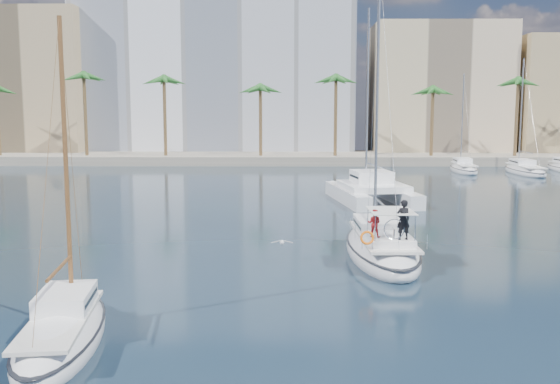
{
  "coord_description": "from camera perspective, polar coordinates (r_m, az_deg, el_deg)",
  "views": [
    {
      "loc": [
        -1.03,
        -26.99,
        7.35
      ],
      "look_at": [
        -1.35,
        1.5,
        3.58
      ],
      "focal_mm": 40.0,
      "sensor_mm": 36.0,
      "label": 1
    }
  ],
  "objects": [
    {
      "name": "ground",
      "position": [
        27.99,
        2.76,
        -7.7
      ],
      "size": [
        160.0,
        160.0,
        0.0
      ],
      "primitive_type": "plane",
      "color": "black",
      "rests_on": "ground"
    },
    {
      "name": "quay",
      "position": [
        88.25,
        1.31,
        3.15
      ],
      "size": [
        120.0,
        14.0,
        1.2
      ],
      "primitive_type": "cube",
      "color": "gray",
      "rests_on": "ground"
    },
    {
      "name": "building_modern",
      "position": [
        100.81,
        -5.72,
        11.29
      ],
      "size": [
        42.0,
        16.0,
        28.0
      ],
      "primitive_type": "cube",
      "color": "white",
      "rests_on": "ground"
    },
    {
      "name": "building_tan_left",
      "position": [
        104.43,
        -22.76,
        8.96
      ],
      "size": [
        22.0,
        14.0,
        22.0
      ],
      "primitive_type": "cube",
      "color": "tan",
      "rests_on": "ground"
    },
    {
      "name": "building_beige",
      "position": [
        99.72,
        14.16,
        8.84
      ],
      "size": [
        20.0,
        14.0,
        20.0
      ],
      "primitive_type": "cube",
      "color": "#CCB293",
      "rests_on": "ground"
    },
    {
      "name": "palm_left",
      "position": [
        90.27,
        -21.05,
        8.9
      ],
      "size": [
        3.6,
        3.6,
        12.3
      ],
      "color": "brown",
      "rests_on": "ground"
    },
    {
      "name": "palm_centre",
      "position": [
        84.05,
        1.36,
        9.54
      ],
      "size": [
        3.6,
        3.6,
        12.3
      ],
      "color": "brown",
      "rests_on": "ground"
    },
    {
      "name": "palm_right",
      "position": [
        91.05,
        23.56,
        8.77
      ],
      "size": [
        3.6,
        3.6,
        12.3
      ],
      "color": "brown",
      "rests_on": "ground"
    },
    {
      "name": "main_sloop",
      "position": [
        31.73,
        9.25,
        -5.02
      ],
      "size": [
        3.53,
        10.51,
        15.51
      ],
      "rotation": [
        0.0,
        0.0,
        0.02
      ],
      "color": "white",
      "rests_on": "ground"
    },
    {
      "name": "small_sloop",
      "position": [
        21.16,
        -19.28,
        -12.05
      ],
      "size": [
        3.33,
        7.85,
        10.93
      ],
      "rotation": [
        0.0,
        0.0,
        0.13
      ],
      "color": "white",
      "rests_on": "ground"
    },
    {
      "name": "catamaran",
      "position": [
        50.5,
        8.38,
        0.35
      ],
      "size": [
        6.76,
        11.12,
        15.42
      ],
      "rotation": [
        0.0,
        0.0,
        0.15
      ],
      "color": "white",
      "rests_on": "ground"
    },
    {
      "name": "seagull",
      "position": [
        30.13,
        0.19,
        -4.61
      ],
      "size": [
        1.07,
        0.46,
        0.2
      ],
      "color": "silver",
      "rests_on": "ground"
    },
    {
      "name": "moored_yacht_a",
      "position": [
        77.27,
        16.44,
        1.77
      ],
      "size": [
        3.37,
        9.52,
        11.9
      ],
      "primitive_type": null,
      "rotation": [
        0.0,
        0.0,
        -0.07
      ],
      "color": "white",
      "rests_on": "ground"
    },
    {
      "name": "moored_yacht_b",
      "position": [
        77.42,
        21.47,
        1.57
      ],
      "size": [
        3.32,
        10.83,
        13.72
      ],
      "primitive_type": null,
      "rotation": [
        0.0,
        0.0,
        -0.02
      ],
      "color": "white",
      "rests_on": "ground"
    }
  ]
}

